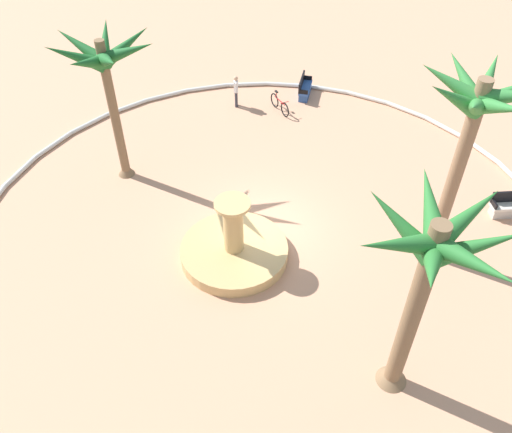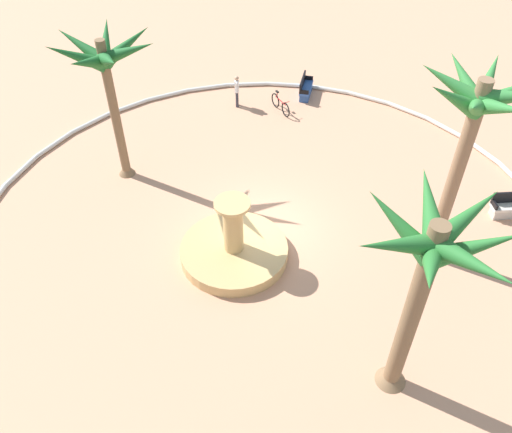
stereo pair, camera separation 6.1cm
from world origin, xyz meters
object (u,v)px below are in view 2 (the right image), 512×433
(palm_tree_near_fountain, at_px, (473,123))
(bench_east, at_px, (511,208))
(palm_tree_by_curb, at_px, (105,67))
(bench_west, at_px, (306,89))
(palm_tree_mid_plaza, at_px, (428,268))
(fountain, at_px, (234,249))
(bicycle_red_frame, at_px, (280,104))
(person_cyclist_helmet, at_px, (237,90))

(palm_tree_near_fountain, bearing_deg, bench_east, -114.01)
(palm_tree_by_curb, bearing_deg, bench_west, -105.45)
(palm_tree_near_fountain, relative_size, palm_tree_mid_plaza, 1.11)
(palm_tree_by_curb, height_order, palm_tree_mid_plaza, palm_tree_mid_plaza)
(fountain, relative_size, bench_west, 2.29)
(palm_tree_by_curb, height_order, bench_east, palm_tree_by_curb)
(bench_east, bearing_deg, bicycle_red_frame, -6.01)
(palm_tree_near_fountain, bearing_deg, palm_tree_mid_plaza, 100.14)
(palm_tree_mid_plaza, bearing_deg, palm_tree_by_curb, -10.60)
(palm_tree_by_curb, xyz_separation_m, bench_west, (-2.75, -9.96, -4.57))
(bench_west, distance_m, person_cyclist_helmet, 3.67)
(bench_west, bearing_deg, person_cyclist_helmet, 51.69)
(fountain, height_order, palm_tree_by_curb, palm_tree_by_curb)
(palm_tree_near_fountain, height_order, bicycle_red_frame, palm_tree_near_fountain)
(bench_west, bearing_deg, palm_tree_mid_plaza, 130.16)
(fountain, height_order, palm_tree_near_fountain, palm_tree_near_fountain)
(palm_tree_by_curb, bearing_deg, palm_tree_near_fountain, -166.49)
(palm_tree_by_curb, bearing_deg, person_cyclist_helmet, -94.07)
(fountain, relative_size, palm_tree_near_fountain, 0.53)
(fountain, bearing_deg, palm_tree_by_curb, -10.20)
(palm_tree_mid_plaza, height_order, bench_east, palm_tree_mid_plaza)
(bench_east, distance_m, bicycle_red_frame, 11.48)
(fountain, xyz_separation_m, palm_tree_by_curb, (6.58, -1.18, 4.57))
(palm_tree_near_fountain, bearing_deg, bicycle_red_frame, -27.09)
(fountain, relative_size, palm_tree_mid_plaza, 0.59)
(palm_tree_near_fountain, height_order, palm_tree_by_curb, palm_tree_near_fountain)
(fountain, bearing_deg, palm_tree_near_fountain, -144.09)
(palm_tree_mid_plaza, relative_size, bicycle_red_frame, 4.15)
(bench_east, bearing_deg, palm_tree_by_curb, 25.73)
(bicycle_red_frame, bearing_deg, bench_east, 173.99)
(fountain, xyz_separation_m, bench_west, (3.82, -11.14, -0.00))
(fountain, xyz_separation_m, bench_east, (-7.39, -7.91, -0.00))
(bench_west, bearing_deg, palm_tree_near_fountain, 143.66)
(palm_tree_near_fountain, distance_m, palm_tree_by_curb, 12.65)
(fountain, bearing_deg, bench_east, -133.05)
(fountain, relative_size, bicycle_red_frame, 2.45)
(bicycle_red_frame, bearing_deg, person_cyclist_helmet, 21.77)
(fountain, height_order, palm_tree_mid_plaza, palm_tree_mid_plaza)
(bicycle_red_frame, height_order, person_cyclist_helmet, person_cyclist_helmet)
(fountain, bearing_deg, palm_tree_mid_plaza, 169.00)
(fountain, xyz_separation_m, palm_tree_mid_plaza, (-6.68, 1.30, 4.54))
(palm_tree_by_curb, relative_size, palm_tree_mid_plaza, 0.95)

